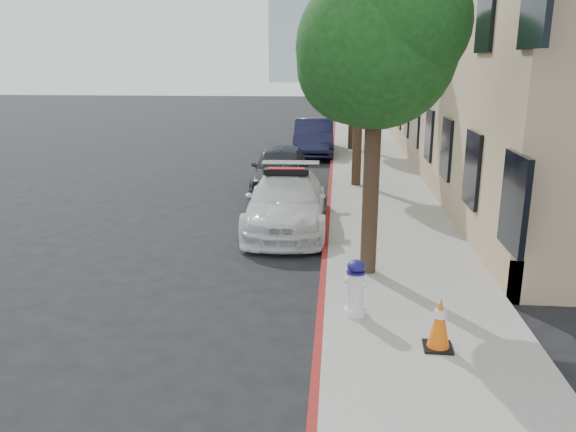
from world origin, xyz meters
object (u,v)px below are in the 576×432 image
(parked_car_far, at_px, (314,137))
(fire_hydrant, at_px, (356,288))
(parked_car_mid, at_px, (281,169))
(police_car, at_px, (286,201))
(traffic_cone, at_px, (440,323))

(parked_car_far, bearing_deg, fire_hydrant, -87.34)
(parked_car_far, distance_m, fire_hydrant, 17.02)
(parked_car_mid, xyz_separation_m, fire_hydrant, (2.12, -9.28, -0.16))
(fire_hydrant, bearing_deg, parked_car_far, 117.42)
(police_car, distance_m, parked_car_far, 11.74)
(traffic_cone, bearing_deg, fire_hydrant, 138.36)
(police_car, xyz_separation_m, parked_car_far, (0.16, 11.74, 0.11))
(traffic_cone, bearing_deg, police_car, 113.40)
(parked_car_far, bearing_deg, traffic_cone, -84.05)
(police_car, relative_size, traffic_cone, 6.30)
(traffic_cone, bearing_deg, parked_car_mid, 107.51)
(parked_car_mid, bearing_deg, police_car, -85.99)
(parked_car_mid, height_order, parked_car_far, parked_car_far)
(parked_car_mid, distance_m, parked_car_far, 7.71)
(parked_car_mid, height_order, traffic_cone, parked_car_mid)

